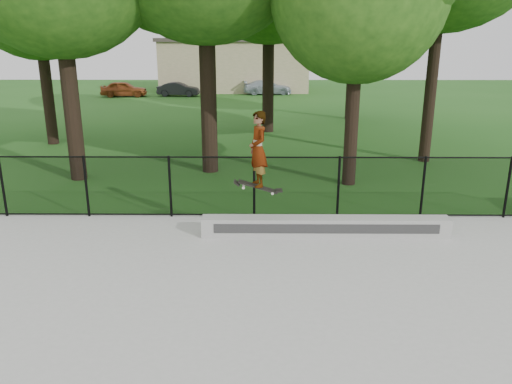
% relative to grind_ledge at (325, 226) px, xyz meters
% --- Properties ---
extents(ground, '(100.00, 100.00, 0.00)m').
position_rel_grind_ledge_xyz_m(ground, '(-1.56, -4.70, -0.27)').
color(ground, '#205718').
rests_on(ground, ground).
extents(concrete_slab, '(14.00, 12.00, 0.06)m').
position_rel_grind_ledge_xyz_m(concrete_slab, '(-1.56, -4.70, -0.24)').
color(concrete_slab, '#A8A9A3').
rests_on(concrete_slab, ground).
extents(grind_ledge, '(5.36, 0.40, 0.42)m').
position_rel_grind_ledge_xyz_m(grind_ledge, '(0.00, 0.00, 0.00)').
color(grind_ledge, '#AAA9A5').
rests_on(grind_ledge, concrete_slab).
extents(car_a, '(3.50, 1.61, 1.17)m').
position_rel_grind_ledge_xyz_m(car_a, '(-11.79, 28.28, 0.32)').
color(car_a, brown).
rests_on(car_a, ground).
extents(car_b, '(2.95, 1.29, 1.05)m').
position_rel_grind_ledge_xyz_m(car_b, '(-7.70, 28.68, 0.26)').
color(car_b, black).
rests_on(car_b, ground).
extents(car_c, '(3.63, 1.85, 1.11)m').
position_rel_grind_ledge_xyz_m(car_c, '(-0.85, 30.09, 0.28)').
color(car_c, '#A9B7C0').
rests_on(car_c, ground).
extents(skater_airborne, '(0.81, 0.65, 1.75)m').
position_rel_grind_ledge_xyz_m(skater_airborne, '(-1.46, -0.22, 1.72)').
color(skater_airborne, black).
rests_on(skater_airborne, ground).
extents(chainlink_fence, '(16.06, 0.06, 1.50)m').
position_rel_grind_ledge_xyz_m(chainlink_fence, '(-1.56, 1.20, 0.54)').
color(chainlink_fence, black).
rests_on(chainlink_fence, concrete_slab).
extents(distant_building, '(12.40, 6.40, 4.30)m').
position_rel_grind_ledge_xyz_m(distant_building, '(-3.56, 33.30, 1.90)').
color(distant_building, '#C8B08C').
rests_on(distant_building, ground).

